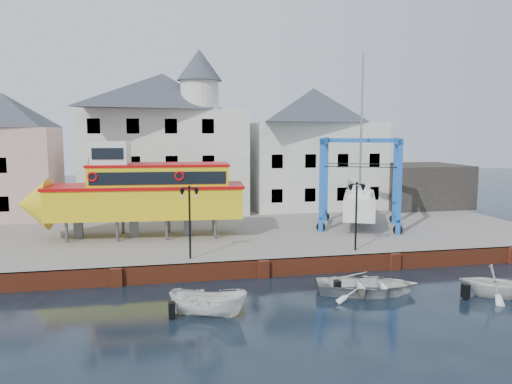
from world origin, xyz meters
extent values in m
plane|color=black|center=(0.00, 0.00, 0.00)|extent=(140.00, 140.00, 0.00)
cube|color=slate|center=(0.00, 11.00, 0.50)|extent=(44.00, 22.00, 1.00)
cube|color=maroon|center=(0.00, 0.12, 0.50)|extent=(44.00, 0.25, 1.00)
cube|color=maroon|center=(-8.00, -0.05, 0.50)|extent=(0.60, 0.36, 1.00)
cube|color=maroon|center=(0.00, -0.05, 0.50)|extent=(0.60, 0.36, 1.00)
cube|color=maroon|center=(8.00, -0.05, 0.50)|extent=(0.60, 0.36, 1.00)
cube|color=beige|center=(-18.00, 18.00, 4.75)|extent=(8.00, 7.00, 7.50)
pyramid|color=#383D45|center=(-18.00, 18.00, 9.90)|extent=(8.00, 7.00, 2.80)
cube|color=black|center=(-17.50, 14.54, 2.60)|extent=(1.00, 0.08, 1.20)
cube|color=black|center=(-17.50, 14.54, 5.60)|extent=(1.00, 0.08, 1.20)
cube|color=beige|center=(-5.00, 18.50, 5.50)|extent=(14.00, 8.00, 9.00)
pyramid|color=#383D45|center=(-5.00, 18.50, 11.60)|extent=(14.00, 8.00, 3.20)
cube|color=black|center=(-10.50, 14.54, 2.60)|extent=(1.00, 0.08, 1.20)
cube|color=black|center=(-7.50, 14.54, 2.60)|extent=(1.00, 0.08, 1.20)
cube|color=black|center=(-4.50, 14.54, 2.60)|extent=(1.00, 0.08, 1.20)
cube|color=black|center=(-1.50, 14.54, 2.60)|extent=(1.00, 0.08, 1.20)
cube|color=black|center=(-10.50, 14.54, 5.60)|extent=(1.00, 0.08, 1.20)
cube|color=black|center=(-7.50, 14.54, 5.60)|extent=(1.00, 0.08, 1.20)
cube|color=black|center=(-4.50, 14.54, 5.60)|extent=(1.00, 0.08, 1.20)
cube|color=black|center=(-1.50, 14.54, 5.60)|extent=(1.00, 0.08, 1.20)
cube|color=black|center=(-10.50, 14.54, 8.60)|extent=(1.00, 0.08, 1.20)
cube|color=black|center=(-7.50, 14.54, 8.60)|extent=(1.00, 0.08, 1.20)
cube|color=black|center=(-4.50, 14.54, 8.60)|extent=(1.00, 0.08, 1.20)
cube|color=black|center=(-1.50, 14.54, 8.60)|extent=(1.00, 0.08, 1.20)
cylinder|color=beige|center=(-2.00, 16.10, 11.20)|extent=(3.20, 3.20, 2.40)
cone|color=#383D45|center=(-2.00, 16.10, 13.70)|extent=(3.80, 3.80, 2.60)
cube|color=beige|center=(9.00, 19.00, 5.00)|extent=(12.00, 8.00, 8.00)
pyramid|color=#383D45|center=(9.00, 19.00, 10.60)|extent=(12.00, 8.00, 3.20)
cube|color=black|center=(4.50, 15.04, 2.60)|extent=(1.00, 0.08, 1.20)
cube|color=black|center=(7.50, 15.04, 2.60)|extent=(1.00, 0.08, 1.20)
cube|color=black|center=(10.50, 15.04, 2.60)|extent=(1.00, 0.08, 1.20)
cube|color=black|center=(13.50, 15.04, 2.60)|extent=(1.00, 0.08, 1.20)
cube|color=black|center=(4.50, 15.04, 5.60)|extent=(1.00, 0.08, 1.20)
cube|color=black|center=(7.50, 15.04, 5.60)|extent=(1.00, 0.08, 1.20)
cube|color=black|center=(10.50, 15.04, 5.60)|extent=(1.00, 0.08, 1.20)
cube|color=black|center=(13.50, 15.04, 5.60)|extent=(1.00, 0.08, 1.20)
cube|color=black|center=(19.00, 17.00, 3.00)|extent=(8.00, 7.00, 4.00)
cylinder|color=black|center=(-4.00, 1.20, 3.00)|extent=(0.12, 0.12, 4.00)
cube|color=black|center=(-4.00, 1.20, 5.05)|extent=(0.90, 0.06, 0.06)
sphere|color=black|center=(-4.00, 1.20, 5.12)|extent=(0.16, 0.16, 0.16)
cone|color=black|center=(-4.40, 1.20, 4.78)|extent=(0.32, 0.32, 0.45)
sphere|color=silver|center=(-4.40, 1.20, 4.60)|extent=(0.18, 0.18, 0.18)
cone|color=black|center=(-3.60, 1.20, 4.78)|extent=(0.32, 0.32, 0.45)
sphere|color=silver|center=(-3.60, 1.20, 4.60)|extent=(0.18, 0.18, 0.18)
cylinder|color=black|center=(6.00, 1.20, 3.00)|extent=(0.12, 0.12, 4.00)
cube|color=black|center=(6.00, 1.20, 5.05)|extent=(0.90, 0.06, 0.06)
sphere|color=black|center=(6.00, 1.20, 5.12)|extent=(0.16, 0.16, 0.16)
cone|color=black|center=(5.60, 1.20, 4.78)|extent=(0.32, 0.32, 0.45)
sphere|color=silver|center=(5.60, 1.20, 4.60)|extent=(0.18, 0.18, 0.18)
cone|color=black|center=(6.40, 1.20, 4.78)|extent=(0.32, 0.32, 0.45)
sphere|color=silver|center=(6.40, 1.20, 4.60)|extent=(0.18, 0.18, 0.18)
cylinder|color=#59595E|center=(-11.58, 6.93, 1.69)|extent=(0.22, 0.22, 1.38)
cylinder|color=#59595E|center=(-11.37, 9.49, 1.69)|extent=(0.22, 0.22, 1.38)
cylinder|color=#59595E|center=(-8.39, 6.67, 1.69)|extent=(0.22, 0.22, 1.38)
cylinder|color=#59595E|center=(-8.17, 9.23, 1.69)|extent=(0.22, 0.22, 1.38)
cylinder|color=#59595E|center=(-5.19, 6.40, 1.69)|extent=(0.22, 0.22, 1.38)
cylinder|color=#59595E|center=(-4.97, 8.96, 1.69)|extent=(0.22, 0.22, 1.38)
cylinder|color=#59595E|center=(-1.99, 6.14, 1.69)|extent=(0.22, 0.22, 1.38)
cylinder|color=#59595E|center=(-1.77, 8.70, 1.69)|extent=(0.22, 0.22, 1.38)
cube|color=#59595E|center=(-11.02, 8.18, 1.69)|extent=(0.59, 0.50, 1.38)
cube|color=#59595E|center=(-7.36, 7.87, 1.69)|extent=(0.59, 0.50, 1.38)
cube|color=#59595E|center=(-3.71, 7.57, 1.69)|extent=(0.59, 0.50, 1.38)
cube|color=yellow|center=(-6.45, 7.80, 3.38)|extent=(13.09, 4.53, 2.02)
cone|color=yellow|center=(-13.86, 8.41, 3.38)|extent=(2.30, 3.64, 3.49)
cube|color=#B2080A|center=(-6.45, 7.80, 4.49)|extent=(13.37, 4.70, 0.20)
cube|color=yellow|center=(-5.54, 7.72, 5.13)|extent=(9.40, 3.86, 1.47)
cube|color=black|center=(-5.67, 6.14, 5.17)|extent=(8.78, 0.79, 0.83)
cube|color=black|center=(-5.41, 9.31, 5.17)|extent=(8.78, 0.79, 0.83)
cube|color=#B2080A|center=(-5.54, 7.72, 5.94)|extent=(9.59, 3.97, 0.17)
cube|color=silver|center=(-8.74, 7.99, 6.70)|extent=(2.57, 2.57, 1.67)
cube|color=black|center=(-8.84, 6.77, 6.77)|extent=(2.00, 0.23, 0.73)
torus|color=#B2080A|center=(-9.79, 6.43, 5.31)|extent=(0.65, 0.18, 0.64)
torus|color=#B2080A|center=(-4.30, 5.98, 5.31)|extent=(0.65, 0.18, 0.64)
cube|color=#1340AD|center=(5.81, 7.11, 4.32)|extent=(0.44, 0.44, 6.65)
cylinder|color=black|center=(5.81, 7.11, 1.33)|extent=(0.70, 0.48, 0.66)
cube|color=#1340AD|center=(7.57, 11.16, 4.32)|extent=(0.44, 0.44, 6.65)
cylinder|color=black|center=(7.57, 11.16, 1.33)|extent=(0.70, 0.48, 0.66)
cube|color=#1340AD|center=(10.74, 4.98, 4.32)|extent=(0.44, 0.44, 6.65)
cylinder|color=black|center=(10.74, 4.98, 1.33)|extent=(0.70, 0.48, 0.66)
cube|color=#1340AD|center=(12.49, 9.03, 4.32)|extent=(0.44, 0.44, 6.65)
cylinder|color=black|center=(12.49, 9.03, 1.33)|extent=(0.70, 0.48, 0.66)
cube|color=#1340AD|center=(6.69, 9.13, 7.48)|extent=(2.19, 4.49, 0.47)
cube|color=#1340AD|center=(6.69, 9.13, 1.95)|extent=(2.10, 4.45, 0.20)
cube|color=#1340AD|center=(11.61, 7.00, 7.48)|extent=(2.19, 4.49, 0.47)
cube|color=#1340AD|center=(11.61, 7.00, 1.95)|extent=(2.10, 4.45, 0.20)
cube|color=#1340AD|center=(10.03, 10.10, 7.48)|extent=(5.36, 2.57, 0.33)
cube|color=silver|center=(9.15, 8.07, 2.71)|extent=(4.83, 7.40, 1.52)
cone|color=silver|center=(10.83, 11.95, 2.71)|extent=(2.61, 2.26, 2.18)
cube|color=#59595E|center=(9.15, 8.07, 1.62)|extent=(0.89, 1.66, 0.66)
cube|color=silver|center=(8.96, 7.63, 3.75)|extent=(2.53, 3.22, 0.57)
cylinder|color=#99999E|center=(9.34, 8.50, 8.69)|extent=(0.21, 0.21, 10.44)
cube|color=black|center=(8.47, 6.50, 5.68)|extent=(4.73, 2.13, 0.05)
cube|color=black|center=(9.83, 9.64, 5.68)|extent=(4.73, 2.13, 0.05)
imported|color=silver|center=(-3.67, -5.21, 0.00)|extent=(3.86, 2.64, 1.40)
imported|color=silver|center=(4.62, -3.67, 0.00)|extent=(5.88, 4.77, 1.07)
imported|color=silver|center=(10.60, -5.49, 0.00)|extent=(4.27, 4.14, 1.72)
camera|label=1|loc=(-5.85, -26.70, 8.26)|focal=35.00mm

